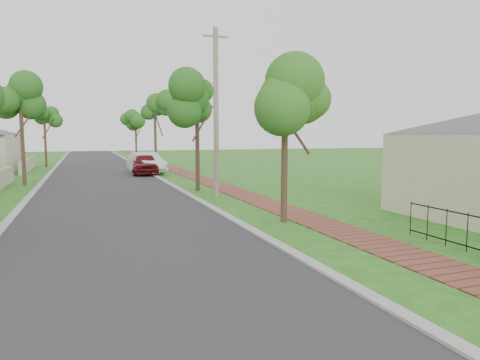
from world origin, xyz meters
TOP-DOWN VIEW (x-y plane):
  - ground at (0.00, 0.00)m, footprint 160.00×160.00m
  - road at (-3.00, 20.00)m, footprint 7.00×120.00m
  - kerb_right at (0.65, 20.00)m, footprint 0.30×120.00m
  - kerb_left at (-6.65, 20.00)m, footprint 0.30×120.00m
  - sidewalk at (3.25, 20.00)m, footprint 1.50×120.00m
  - street_trees at (-2.87, 26.84)m, footprint 10.70×37.65m
  - parked_car_red at (0.18, 26.81)m, footprint 2.27×4.74m
  - parked_car_white at (0.40, 27.63)m, footprint 2.63×5.17m
  - near_tree at (2.20, 7.00)m, footprint 1.99×1.99m
  - utility_pole at (1.79, 13.53)m, footprint 1.20×0.24m

SIDE VIEW (x-z plane):
  - ground at x=0.00m, z-range 0.00..0.00m
  - road at x=-3.00m, z-range -0.01..0.01m
  - kerb_right at x=0.65m, z-range -0.05..0.05m
  - kerb_left at x=-6.65m, z-range -0.05..0.05m
  - sidewalk at x=3.25m, z-range -0.01..0.01m
  - parked_car_red at x=0.18m, z-range 0.00..1.56m
  - parked_car_white at x=0.40m, z-range 0.00..1.63m
  - utility_pole at x=1.79m, z-range 0.06..7.97m
  - near_tree at x=2.20m, z-range 1.51..6.62m
  - street_trees at x=-2.87m, z-range 1.59..7.48m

